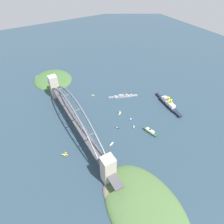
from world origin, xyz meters
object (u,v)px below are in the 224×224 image
object	(u,v)px
small_boat_0	(93,95)
small_boat_1	(117,128)
naval_cruiser	(123,96)
seaplane_taxiing_near_bridge	(65,155)
small_boat_4	(120,112)
small_boat_5	(131,119)
harbor_arch_bridge	(75,118)
ocean_liner	(168,103)
small_boat_2	(112,144)
harbor_ferry_steamer	(150,131)
small_boat_3	(134,126)

from	to	relation	value
small_boat_0	small_boat_1	world-z (taller)	small_boat_0
small_boat_0	naval_cruiser	bearing A→B (deg)	55.29
naval_cruiser	seaplane_taxiing_near_bridge	bearing A→B (deg)	-63.15
small_boat_4	small_boat_5	xyz separation A→B (m)	(27.26, 9.86, -3.68)
harbor_arch_bridge	ocean_liner	distance (m)	207.91
ocean_liner	naval_cruiser	xyz separation A→B (m)	(-76.93, -68.52, -2.95)
harbor_arch_bridge	seaplane_taxiing_near_bridge	xyz separation A→B (m)	(48.47, -41.54, -26.12)
ocean_liner	small_boat_2	distance (m)	167.29
harbor_ferry_steamer	small_boat_3	world-z (taller)	harbor_ferry_steamer
ocean_liner	seaplane_taxiing_near_bridge	world-z (taller)	ocean_liner
small_boat_2	naval_cruiser	bearing A→B (deg)	138.60
naval_cruiser	small_boat_5	xyz separation A→B (m)	(72.84, -28.74, -2.03)
small_boat_1	small_boat_5	world-z (taller)	small_boat_5
small_boat_3	small_boat_5	size ratio (longest dim) A/B	0.73
small_boat_1	small_boat_5	size ratio (longest dim) A/B	0.74
harbor_ferry_steamer	small_boat_2	distance (m)	78.69
small_boat_0	small_boat_4	world-z (taller)	small_boat_4
harbor_ferry_steamer	small_boat_0	world-z (taller)	harbor_ferry_steamer
ocean_liner	small_boat_4	size ratio (longest dim) A/B	9.31
small_boat_2	small_boat_5	xyz separation A→B (m)	(-35.70, 66.93, -0.00)
ocean_liner	small_boat_0	distance (m)	174.48
small_boat_1	small_boat_4	xyz separation A→B (m)	(-33.80, 27.82, 3.83)
harbor_ferry_steamer	seaplane_taxiing_near_bridge	world-z (taller)	harbor_ferry_steamer
small_boat_0	small_boat_3	bearing A→B (deg)	9.38
small_boat_1	seaplane_taxiing_near_bridge	bearing A→B (deg)	-84.81
small_boat_0	small_boat_5	size ratio (longest dim) A/B	0.64
small_boat_0	harbor_ferry_steamer	bearing A→B (deg)	14.40
ocean_liner	seaplane_taxiing_near_bridge	bearing A→B (deg)	-87.09
harbor_arch_bridge	small_boat_2	size ratio (longest dim) A/B	32.03
seaplane_taxiing_near_bridge	small_boat_5	bearing A→B (deg)	96.39
small_boat_1	small_boat_3	world-z (taller)	small_boat_3
small_boat_1	naval_cruiser	bearing A→B (deg)	140.08
ocean_liner	small_boat_1	world-z (taller)	ocean_liner
small_boat_3	small_boat_5	bearing A→B (deg)	158.42
small_boat_1	small_boat_5	xyz separation A→B (m)	(-6.55, 37.67, 0.15)
naval_cruiser	small_boat_0	bearing A→B (deg)	-124.71
harbor_arch_bridge	ocean_liner	xyz separation A→B (m)	(36.03, 203.53, -22.50)
harbor_ferry_steamer	small_boat_1	world-z (taller)	harbor_ferry_steamer
small_boat_1	small_boat_2	xyz separation A→B (m)	(29.15, -29.26, 0.16)
harbor_ferry_steamer	seaplane_taxiing_near_bridge	xyz separation A→B (m)	(-31.58, -158.54, -0.64)
harbor_ferry_steamer	small_boat_0	size ratio (longest dim) A/B	4.57
harbor_ferry_steamer	small_boat_4	size ratio (longest dim) A/B	3.32
seaplane_taxiing_near_bridge	small_boat_4	xyz separation A→B (m)	(-43.80, 137.94, 2.32)
harbor_arch_bridge	small_boat_1	size ratio (longest dim) A/B	38.95
harbor_arch_bridge	ocean_liner	bearing A→B (deg)	79.96
naval_cruiser	small_boat_0	distance (m)	72.61
ocean_liner	harbor_ferry_steamer	world-z (taller)	ocean_liner
small_boat_0	small_boat_3	distance (m)	137.58
small_boat_1	small_boat_5	distance (m)	38.24
small_boat_0	harbor_arch_bridge	bearing A→B (deg)	-42.49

